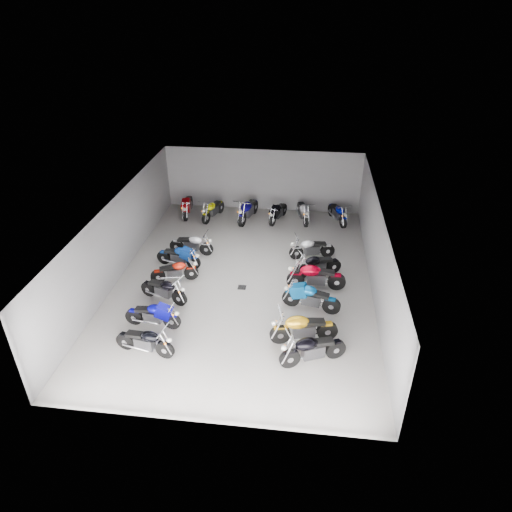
{
  "coord_description": "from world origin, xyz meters",
  "views": [
    {
      "loc": [
        2.31,
        -15.08,
        10.02
      ],
      "look_at": [
        0.46,
        0.28,
        1.0
      ],
      "focal_mm": 32.0,
      "sensor_mm": 36.0,
      "label": 1
    }
  ],
  "objects_px": {
    "motorcycle_right_e": "(317,265)",
    "motorcycle_back_e": "(303,211)",
    "motorcycle_back_d": "(278,212)",
    "motorcycle_right_b": "(303,328)",
    "motorcycle_right_d": "(315,277)",
    "motorcycle_right_a": "(312,349)",
    "motorcycle_right_c": "(310,297)",
    "drain_grate": "(242,287)",
    "motorcycle_back_c": "(248,210)",
    "motorcycle_left_a": "(145,341)",
    "motorcycle_left_e": "(179,256)",
    "motorcycle_left_f": "(192,244)",
    "motorcycle_left_d": "(175,271)",
    "motorcycle_back_a": "(188,206)",
    "motorcycle_left_c": "(164,290)",
    "motorcycle_right_f": "(312,248)",
    "motorcycle_left_b": "(153,315)",
    "motorcycle_back_b": "(213,209)",
    "motorcycle_back_f": "(338,213)"
  },
  "relations": [
    {
      "from": "motorcycle_left_b",
      "to": "motorcycle_back_c",
      "type": "relative_size",
      "value": 0.86
    },
    {
      "from": "motorcycle_right_e",
      "to": "motorcycle_back_f",
      "type": "xyz_separation_m",
      "value": [
        1.0,
        5.14,
        -0.0
      ]
    },
    {
      "from": "motorcycle_left_c",
      "to": "motorcycle_right_e",
      "type": "xyz_separation_m",
      "value": [
        5.6,
        2.41,
        0.01
      ]
    },
    {
      "from": "motorcycle_back_d",
      "to": "motorcycle_right_e",
      "type": "bearing_deg",
      "value": 130.66
    },
    {
      "from": "motorcycle_back_e",
      "to": "motorcycle_right_e",
      "type": "bearing_deg",
      "value": 84.27
    },
    {
      "from": "motorcycle_left_c",
      "to": "motorcycle_right_f",
      "type": "bearing_deg",
      "value": 144.52
    },
    {
      "from": "motorcycle_left_e",
      "to": "motorcycle_left_f",
      "type": "distance_m",
      "value": 1.14
    },
    {
      "from": "motorcycle_left_d",
      "to": "motorcycle_back_c",
      "type": "height_order",
      "value": "motorcycle_back_c"
    },
    {
      "from": "motorcycle_left_b",
      "to": "motorcycle_right_d",
      "type": "xyz_separation_m",
      "value": [
        5.47,
        2.98,
        0.07
      ]
    },
    {
      "from": "motorcycle_left_a",
      "to": "motorcycle_back_e",
      "type": "bearing_deg",
      "value": 166.28
    },
    {
      "from": "motorcycle_right_b",
      "to": "motorcycle_back_f",
      "type": "xyz_separation_m",
      "value": [
        1.43,
        9.23,
        -0.05
      ]
    },
    {
      "from": "drain_grate",
      "to": "motorcycle_back_b",
      "type": "bearing_deg",
      "value": 111.48
    },
    {
      "from": "motorcycle_back_b",
      "to": "motorcycle_right_a",
      "type": "bearing_deg",
      "value": 135.21
    },
    {
      "from": "motorcycle_right_d",
      "to": "motorcycle_back_c",
      "type": "bearing_deg",
      "value": 28.13
    },
    {
      "from": "motorcycle_right_d",
      "to": "motorcycle_back_e",
      "type": "relative_size",
      "value": 1.09
    },
    {
      "from": "motorcycle_back_d",
      "to": "motorcycle_back_e",
      "type": "height_order",
      "value": "motorcycle_back_e"
    },
    {
      "from": "motorcycle_right_e",
      "to": "motorcycle_back_e",
      "type": "relative_size",
      "value": 0.92
    },
    {
      "from": "motorcycle_right_a",
      "to": "motorcycle_right_c",
      "type": "relative_size",
      "value": 0.97
    },
    {
      "from": "motorcycle_left_f",
      "to": "motorcycle_back_c",
      "type": "xyz_separation_m",
      "value": [
        1.98,
        3.67,
        0.09
      ]
    },
    {
      "from": "motorcycle_left_a",
      "to": "motorcycle_right_f",
      "type": "height_order",
      "value": "motorcycle_left_a"
    },
    {
      "from": "motorcycle_left_a",
      "to": "drain_grate",
      "type": "bearing_deg",
      "value": 158.91
    },
    {
      "from": "motorcycle_left_b",
      "to": "motorcycle_left_f",
      "type": "distance_m",
      "value": 5.07
    },
    {
      "from": "motorcycle_right_e",
      "to": "motorcycle_back_b",
      "type": "xyz_separation_m",
      "value": [
        -5.24,
        4.79,
        0.0
      ]
    },
    {
      "from": "motorcycle_back_d",
      "to": "motorcycle_left_d",
      "type": "bearing_deg",
      "value": 77.97
    },
    {
      "from": "drain_grate",
      "to": "motorcycle_right_a",
      "type": "xyz_separation_m",
      "value": [
        2.75,
        -3.84,
        0.52
      ]
    },
    {
      "from": "motorcycle_right_f",
      "to": "motorcycle_back_c",
      "type": "height_order",
      "value": "motorcycle_back_c"
    },
    {
      "from": "motorcycle_left_b",
      "to": "motorcycle_back_f",
      "type": "relative_size",
      "value": 1.02
    },
    {
      "from": "motorcycle_left_d",
      "to": "motorcycle_right_a",
      "type": "distance_m",
      "value": 6.74
    },
    {
      "from": "motorcycle_right_d",
      "to": "motorcycle_back_b",
      "type": "distance_m",
      "value": 7.72
    },
    {
      "from": "motorcycle_back_d",
      "to": "motorcycle_right_b",
      "type": "bearing_deg",
      "value": 118.58
    },
    {
      "from": "motorcycle_left_b",
      "to": "motorcycle_back_b",
      "type": "distance_m",
      "value": 8.71
    },
    {
      "from": "motorcycle_back_d",
      "to": "motorcycle_left_f",
      "type": "bearing_deg",
      "value": 66.37
    },
    {
      "from": "motorcycle_right_f",
      "to": "motorcycle_back_f",
      "type": "height_order",
      "value": "motorcycle_back_f"
    },
    {
      "from": "drain_grate",
      "to": "motorcycle_back_c",
      "type": "xyz_separation_m",
      "value": [
        -0.58,
        6.04,
        0.55
      ]
    },
    {
      "from": "motorcycle_right_b",
      "to": "motorcycle_right_f",
      "type": "xyz_separation_m",
      "value": [
        0.19,
        5.49,
        -0.06
      ]
    },
    {
      "from": "drain_grate",
      "to": "motorcycle_back_f",
      "type": "distance_m",
      "value": 7.46
    },
    {
      "from": "motorcycle_left_f",
      "to": "motorcycle_back_d",
      "type": "height_order",
      "value": "motorcycle_back_d"
    },
    {
      "from": "motorcycle_left_d",
      "to": "motorcycle_right_b",
      "type": "height_order",
      "value": "motorcycle_right_b"
    },
    {
      "from": "motorcycle_left_d",
      "to": "motorcycle_back_a",
      "type": "bearing_deg",
      "value": 171.42
    },
    {
      "from": "motorcycle_right_a",
      "to": "motorcycle_right_f",
      "type": "relative_size",
      "value": 1.05
    },
    {
      "from": "motorcycle_left_d",
      "to": "motorcycle_back_a",
      "type": "height_order",
      "value": "motorcycle_back_a"
    },
    {
      "from": "motorcycle_back_e",
      "to": "motorcycle_back_c",
      "type": "bearing_deg",
      "value": -8.41
    },
    {
      "from": "motorcycle_right_a",
      "to": "motorcycle_back_a",
      "type": "distance_m",
      "value": 12.02
    },
    {
      "from": "motorcycle_right_b",
      "to": "motorcycle_right_e",
      "type": "distance_m",
      "value": 4.11
    },
    {
      "from": "motorcycle_left_b",
      "to": "motorcycle_back_c",
      "type": "distance_m",
      "value": 8.98
    },
    {
      "from": "motorcycle_left_c",
      "to": "motorcycle_back_d",
      "type": "relative_size",
      "value": 1.01
    },
    {
      "from": "motorcycle_right_c",
      "to": "motorcycle_back_b",
      "type": "height_order",
      "value": "motorcycle_right_c"
    },
    {
      "from": "motorcycle_right_b",
      "to": "motorcycle_right_c",
      "type": "bearing_deg",
      "value": -20.11
    },
    {
      "from": "motorcycle_back_b",
      "to": "motorcycle_back_d",
      "type": "relative_size",
      "value": 1.05
    },
    {
      "from": "motorcycle_left_a",
      "to": "motorcycle_right_f",
      "type": "distance_m",
      "value": 8.4
    }
  ]
}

